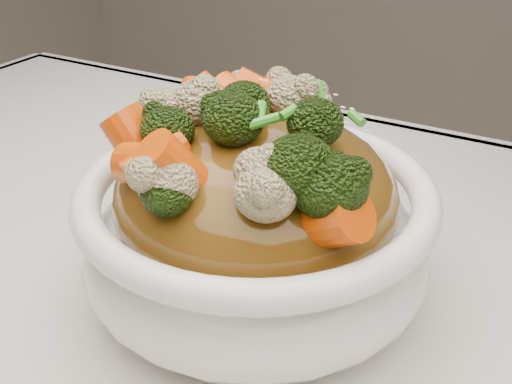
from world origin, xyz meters
The scene contains 8 objects.
tablecloth centered at (0.00, 0.00, 0.73)m, with size 1.20×0.80×0.04m, color silver.
bowl centered at (0.00, 0.04, 0.80)m, with size 0.24×0.24×0.10m, color white, non-canonical shape.
sauce_base centered at (0.00, 0.04, 0.83)m, with size 0.19×0.19×0.11m, color #5A380F.
carrots centered at (0.00, 0.04, 0.90)m, with size 0.19×0.19×0.06m, color #E74D07, non-canonical shape.
broccoli centered at (0.00, 0.04, 0.90)m, with size 0.19×0.19×0.05m, color black, non-canonical shape.
cauliflower centered at (0.00, 0.04, 0.90)m, with size 0.19×0.19×0.04m, color #CBBA8A, non-canonical shape.
scallions centered at (0.00, 0.04, 0.90)m, with size 0.14×0.14×0.02m, color #319121, non-canonical shape.
sesame_seeds centered at (0.00, 0.04, 0.90)m, with size 0.17×0.17×0.01m, color beige, non-canonical shape.
Camera 1 is at (0.17, -0.27, 1.03)m, focal length 42.00 mm.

